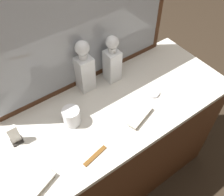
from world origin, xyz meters
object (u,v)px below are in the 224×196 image
at_px(silver_brush_rear, 140,117).
at_px(tortoiseshell_comb, 95,156).
at_px(silver_brush_left, 38,185).
at_px(crystal_decanter_left, 112,63).
at_px(crystal_decanter_far_left, 85,70).
at_px(napkin_holder, 14,136).
at_px(porcelain_dish, 152,93).
at_px(crystal_tumbler_far_left, 72,117).

height_order(silver_brush_rear, tortoiseshell_comb, silver_brush_rear).
relative_size(silver_brush_rear, silver_brush_left, 1.04).
height_order(crystal_decanter_left, tortoiseshell_comb, crystal_decanter_left).
distance_m(crystal_decanter_left, tortoiseshell_comb, 0.53).
relative_size(crystal_decanter_far_left, silver_brush_left, 1.87).
height_order(silver_brush_rear, silver_brush_left, same).
xyz_separation_m(crystal_decanter_left, napkin_holder, (-0.62, -0.08, -0.07)).
distance_m(silver_brush_rear, napkin_holder, 0.61).
xyz_separation_m(porcelain_dish, napkin_holder, (-0.72, 0.15, 0.04)).
relative_size(silver_brush_left, napkin_holder, 1.50).
distance_m(crystal_decanter_far_left, napkin_holder, 0.48).
bearing_deg(napkin_holder, porcelain_dish, -11.42).
xyz_separation_m(crystal_decanter_far_left, silver_brush_left, (-0.47, -0.38, -0.11)).
relative_size(silver_brush_left, tortoiseshell_comb, 1.24).
height_order(porcelain_dish, napkin_holder, napkin_holder).
height_order(crystal_tumbler_far_left, silver_brush_left, crystal_tumbler_far_left).
xyz_separation_m(crystal_decanter_far_left, crystal_tumbler_far_left, (-0.19, -0.17, -0.08)).
height_order(crystal_tumbler_far_left, napkin_holder, napkin_holder).
distance_m(crystal_tumbler_far_left, napkin_holder, 0.28).
bearing_deg(crystal_decanter_far_left, napkin_holder, -166.19).
distance_m(crystal_decanter_left, silver_brush_rear, 0.34).
xyz_separation_m(tortoiseshell_comb, napkin_holder, (-0.26, 0.28, 0.04)).
distance_m(crystal_tumbler_far_left, silver_brush_left, 0.35).
bearing_deg(napkin_holder, tortoiseshell_comb, -47.90).
bearing_deg(silver_brush_left, napkin_holder, 87.55).
bearing_deg(silver_brush_rear, silver_brush_left, -177.33).
relative_size(crystal_decanter_left, silver_brush_left, 1.75).
distance_m(silver_brush_left, porcelain_dish, 0.75).
height_order(crystal_decanter_far_left, silver_brush_left, crystal_decanter_far_left).
bearing_deg(silver_brush_left, tortoiseshell_comb, -4.14).
height_order(silver_brush_rear, napkin_holder, napkin_holder).
relative_size(porcelain_dish, napkin_holder, 0.72).
bearing_deg(crystal_decanter_far_left, crystal_decanter_left, -10.36).
height_order(crystal_decanter_far_left, napkin_holder, crystal_decanter_far_left).
distance_m(crystal_decanter_far_left, porcelain_dish, 0.39).
xyz_separation_m(silver_brush_left, napkin_holder, (0.01, 0.26, 0.03)).
bearing_deg(silver_brush_left, crystal_decanter_left, 28.85).
bearing_deg(tortoiseshell_comb, silver_brush_left, 175.86).
xyz_separation_m(crystal_tumbler_far_left, napkin_holder, (-0.27, 0.06, 0.00)).
bearing_deg(tortoiseshell_comb, napkin_holder, 132.10).
bearing_deg(crystal_tumbler_far_left, crystal_decanter_left, 22.00).
relative_size(crystal_decanter_left, porcelain_dish, 3.67).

